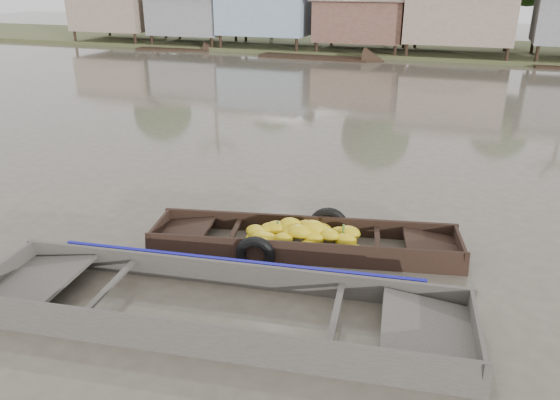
% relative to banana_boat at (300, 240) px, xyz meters
% --- Properties ---
extents(ground, '(120.00, 120.00, 0.00)m').
position_rel_banana_boat_xyz_m(ground, '(-0.99, -0.48, -0.18)').
color(ground, '#4E473C').
rests_on(ground, ground).
extents(riverbank, '(120.00, 12.47, 10.22)m').
position_rel_banana_boat_xyz_m(riverbank, '(2.04, 31.39, 2.89)').
color(riverbank, '#384723').
rests_on(riverbank, ground).
extents(banana_boat, '(6.14, 2.61, 0.85)m').
position_rel_banana_boat_xyz_m(banana_boat, '(0.00, 0.00, 0.00)').
color(banana_boat, black).
rests_on(banana_boat, ground).
extents(viewer_boat, '(8.00, 2.98, 0.63)m').
position_rel_banana_boat_xyz_m(viewer_boat, '(-0.48, -2.64, -0.11)').
color(viewer_boat, '#3A3631').
rests_on(viewer_boat, ground).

